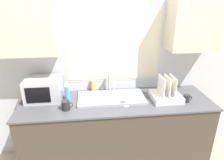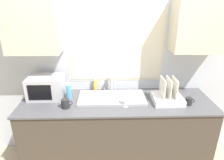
{
  "view_description": "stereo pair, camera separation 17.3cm",
  "coord_description": "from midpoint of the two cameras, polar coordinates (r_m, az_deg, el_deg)",
  "views": [
    {
      "loc": [
        -0.29,
        -1.76,
        2.04
      ],
      "look_at": [
        -0.06,
        0.3,
        1.2
      ],
      "focal_mm": 32.0,
      "sensor_mm": 36.0,
      "label": 1
    },
    {
      "loc": [
        -0.12,
        -1.77,
        2.04
      ],
      "look_at": [
        -0.06,
        0.3,
        1.2
      ],
      "focal_mm": 32.0,
      "sensor_mm": 36.0,
      "label": 2
    }
  ],
  "objects": [
    {
      "name": "faucet",
      "position": [
        2.55,
        -2.56,
        -0.44
      ],
      "size": [
        0.08,
        0.16,
        0.25
      ],
      "color": "#B7B7BC",
      "rests_on": "countertop"
    },
    {
      "name": "mug_near_sink",
      "position": [
        2.26,
        -15.21,
        -7.06
      ],
      "size": [
        0.13,
        0.09,
        0.1
      ],
      "color": "#262628",
      "rests_on": "countertop"
    },
    {
      "name": "dish_rack",
      "position": [
        2.45,
        13.23,
        -4.14
      ],
      "size": [
        0.34,
        0.32,
        0.29
      ],
      "color": "silver",
      "rests_on": "countertop"
    },
    {
      "name": "mug_by_rack",
      "position": [
        2.47,
        18.71,
        -5.02
      ],
      "size": [
        0.11,
        0.08,
        0.09
      ],
      "color": "#262628",
      "rests_on": "countertop"
    },
    {
      "name": "countertop",
      "position": [
        2.64,
        -0.72,
        -14.76
      ],
      "size": [
        2.27,
        0.7,
        0.92
      ],
      "color": "#42382D",
      "rests_on": "ground_plane"
    },
    {
      "name": "microwave",
      "position": [
        2.52,
        -20.84,
        -2.54
      ],
      "size": [
        0.41,
        0.32,
        0.26
      ],
      "color": "#B2B2B7",
      "rests_on": "countertop"
    },
    {
      "name": "wall_back",
      "position": [
        2.52,
        -1.58,
        7.32
      ],
      "size": [
        6.0,
        0.38,
        2.6
      ],
      "color": "silver",
      "rests_on": "ground_plane"
    },
    {
      "name": "soap_bottle",
      "position": [
        2.62,
        -7.43,
        -1.66
      ],
      "size": [
        0.05,
        0.05,
        0.17
      ],
      "color": "gold",
      "rests_on": "countertop"
    },
    {
      "name": "sink_basin",
      "position": [
        2.42,
        -2.26,
        -5.15
      ],
      "size": [
        0.8,
        0.39,
        0.03
      ],
      "color": "#9EA0A5",
      "rests_on": "countertop"
    },
    {
      "name": "wine_glass",
      "position": [
        2.21,
        1.95,
        -4.3
      ],
      "size": [
        0.07,
        0.07,
        0.19
      ],
      "color": "silver",
      "rests_on": "countertop"
    },
    {
      "name": "spray_bottle",
      "position": [
        2.44,
        -14.66,
        -3.09
      ],
      "size": [
        0.06,
        0.06,
        0.24
      ],
      "color": "#4C99D8",
      "rests_on": "countertop"
    }
  ]
}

